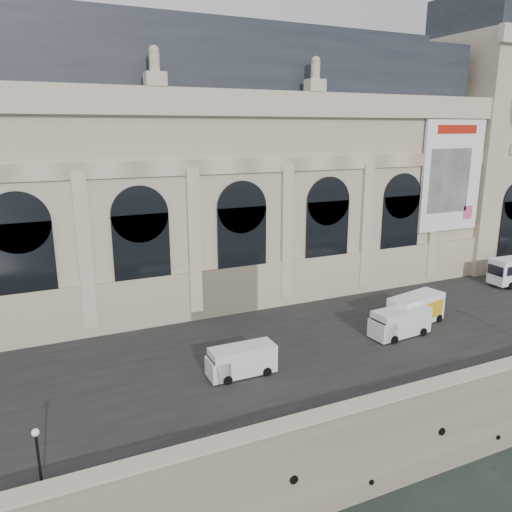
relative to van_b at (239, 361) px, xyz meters
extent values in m
plane|color=black|center=(9.65, -9.45, -7.20)|extent=(260.00, 260.00, 0.00)
cube|color=gray|center=(9.65, 25.55, -4.20)|extent=(160.00, 70.00, 6.00)
cube|color=#2D2D2D|center=(9.65, 4.55, -1.17)|extent=(160.00, 24.00, 0.06)
cube|color=gray|center=(9.65, -8.85, -0.65)|extent=(160.00, 1.20, 1.10)
cube|color=beige|center=(9.65, -8.85, -0.05)|extent=(160.00, 1.40, 0.12)
cube|color=#BFAF93|center=(3.65, 21.55, 9.80)|extent=(68.00, 18.00, 22.00)
cube|color=beige|center=(3.65, 12.40, 1.30)|extent=(68.60, 0.40, 5.00)
cube|color=beige|center=(3.65, 12.25, 19.60)|extent=(69.00, 0.80, 2.40)
cube|color=beige|center=(3.65, 12.40, 13.80)|extent=(68.00, 0.30, 1.40)
cube|color=#282D35|center=(3.65, 21.55, 23.80)|extent=(64.00, 15.00, 6.00)
cube|color=#282D35|center=(3.65, 21.55, 27.30)|extent=(56.00, 10.00, 1.20)
cube|color=black|center=(-14.35, 12.37, 5.30)|extent=(5.20, 0.25, 9.00)
cylinder|color=black|center=(-14.35, 12.37, 9.80)|extent=(5.20, 0.25, 5.20)
cube|color=beige|center=(-9.35, 12.30, 6.80)|extent=(1.20, 0.50, 14.00)
cube|color=black|center=(-4.35, 12.37, 5.30)|extent=(5.20, 0.25, 9.00)
cylinder|color=black|center=(-4.35, 12.37, 9.80)|extent=(5.20, 0.25, 5.20)
cube|color=beige|center=(0.65, 12.30, 6.80)|extent=(1.20, 0.50, 14.00)
cube|color=black|center=(5.65, 12.37, 5.30)|extent=(5.20, 0.25, 9.00)
cylinder|color=black|center=(5.65, 12.37, 9.80)|extent=(5.20, 0.25, 5.20)
cube|color=beige|center=(10.65, 12.30, 6.80)|extent=(1.20, 0.50, 14.00)
cube|color=black|center=(15.65, 12.37, 5.30)|extent=(5.20, 0.25, 9.00)
cylinder|color=black|center=(15.65, 12.37, 9.80)|extent=(5.20, 0.25, 5.20)
cube|color=beige|center=(20.65, 12.30, 6.80)|extent=(1.20, 0.50, 14.00)
cube|color=black|center=(25.65, 12.37, 5.30)|extent=(5.20, 0.25, 9.00)
cylinder|color=black|center=(25.65, 12.37, 9.80)|extent=(5.20, 0.25, 5.20)
cube|color=beige|center=(30.65, 12.30, 6.80)|extent=(1.20, 0.50, 14.00)
cube|color=white|center=(32.65, 12.10, 11.80)|extent=(9.00, 0.35, 13.00)
cube|color=#AA190B|center=(32.65, 11.90, 17.20)|extent=(6.00, 0.06, 1.00)
cube|color=gray|center=(32.15, 11.90, 11.30)|extent=(6.20, 0.06, 7.50)
cube|color=#D84C72|center=(35.65, 11.90, 7.30)|extent=(1.40, 0.06, 1.60)
cube|color=#BFAF93|center=(43.65, 18.55, 13.80)|extent=(12.00, 14.00, 30.00)
cube|color=#282D35|center=(43.65, 18.55, 31.30)|extent=(10.50, 12.50, 5.00)
cube|color=black|center=(36.00, 7.26, 1.03)|extent=(0.18, 2.23, 1.16)
cylinder|color=black|center=(37.42, 5.99, -0.71)|extent=(0.98, 0.33, 0.97)
cylinder|color=black|center=(37.53, 8.41, -0.71)|extent=(0.98, 0.33, 0.97)
cube|color=white|center=(0.33, 0.00, 0.07)|extent=(5.08, 2.00, 2.16)
cube|color=white|center=(-1.70, 0.01, -0.26)|extent=(1.43, 1.98, 1.50)
cube|color=black|center=(-2.22, 0.01, 0.26)|extent=(0.07, 1.69, 0.75)
cylinder|color=black|center=(-1.30, -0.98, -0.84)|extent=(0.71, 0.24, 0.71)
cylinder|color=black|center=(-1.29, 0.99, -0.84)|extent=(0.71, 0.24, 0.71)
cylinder|color=black|center=(1.95, -0.99, -0.84)|extent=(0.71, 0.24, 0.71)
cylinder|color=black|center=(1.96, 0.98, -0.84)|extent=(0.71, 0.24, 0.71)
cube|color=white|center=(16.43, 0.84, 0.20)|extent=(5.74, 2.60, 2.38)
cube|color=white|center=(14.20, 0.67, -0.16)|extent=(1.73, 2.29, 1.65)
cube|color=black|center=(13.63, 0.62, 0.40)|extent=(0.21, 1.86, 0.83)
cylinder|color=black|center=(14.73, -0.38, -0.81)|extent=(0.80, 0.32, 0.79)
cylinder|color=black|center=(14.56, 1.79, -0.81)|extent=(0.80, 0.32, 0.79)
cylinder|color=black|center=(18.30, -0.10, -0.81)|extent=(0.80, 0.32, 0.79)
cylinder|color=black|center=(18.13, 2.07, -0.81)|extent=(0.80, 0.32, 0.79)
cube|color=white|center=(19.70, 2.53, 0.36)|extent=(6.38, 3.49, 2.72)
cube|color=gold|center=(19.94, 1.37, 0.36)|extent=(5.13, 1.12, 1.61)
cube|color=#AA190B|center=(19.94, 1.37, 0.36)|extent=(2.96, 0.65, 0.60)
cube|color=white|center=(16.35, 1.83, -0.24)|extent=(2.03, 2.49, 1.51)
cylinder|color=black|center=(17.18, 0.82, -0.80)|extent=(0.84, 0.44, 0.80)
cylinder|color=black|center=(16.71, 3.09, -0.80)|extent=(0.84, 0.44, 0.80)
cylinder|color=black|center=(22.10, 1.85, -0.80)|extent=(0.84, 0.44, 0.80)
cylinder|color=black|center=(21.63, 4.11, -0.80)|extent=(0.84, 0.44, 0.80)
cylinder|color=black|center=(-14.27, -7.61, -1.02)|extent=(0.39, 0.39, 0.36)
cylinder|color=black|center=(-14.27, -7.61, 0.59)|extent=(0.14, 0.14, 3.57)
sphere|color=beige|center=(-14.27, -7.61, 2.46)|extent=(0.39, 0.39, 0.39)
camera|label=1|loc=(-13.43, -32.30, 17.27)|focal=35.00mm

